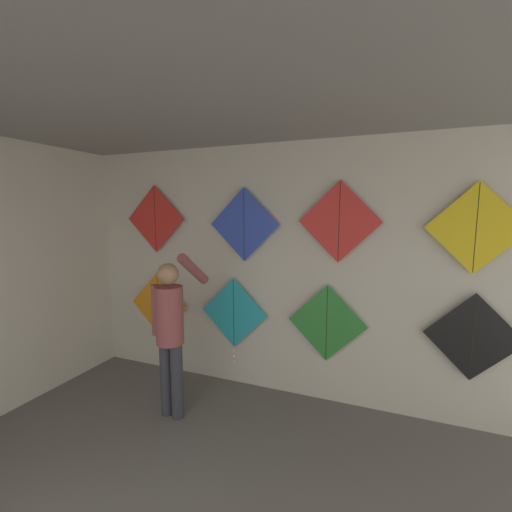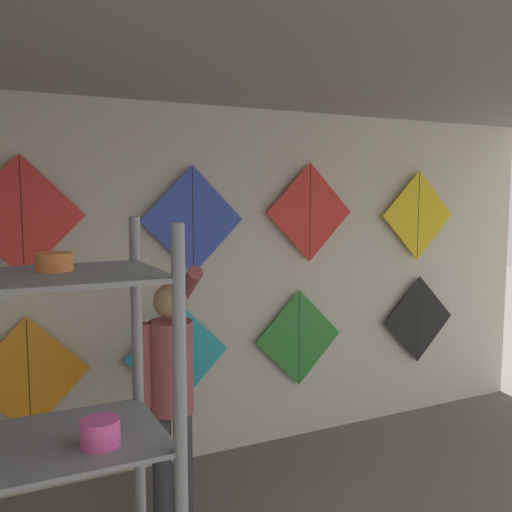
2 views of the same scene
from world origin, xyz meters
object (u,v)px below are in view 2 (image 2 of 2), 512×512
Objects in this scene: kite_1 at (178,358)px; kite_5 at (193,220)px; shopkeeper at (171,384)px; kite_7 at (418,215)px; kite_2 at (299,338)px; kite_3 at (419,319)px; kite_4 at (22,216)px; kite_0 at (29,375)px; kite_6 at (310,212)px.

kite_1 is 1.25× the size of kite_5.
kite_5 is at bearing 64.76° from shopkeeper.
kite_1 is at bearing -179.99° from kite_7.
shopkeeper is at bearing -150.20° from kite_2.
kite_3 is 1.00× the size of kite_4.
kite_0 is at bearing 180.00° from kite_7.
kite_7 reaches higher than kite_2.
kite_4 is (-1.07, 0.00, 1.11)m from kite_1.
kite_5 is (1.21, 0.00, 1.05)m from kite_0.
shopkeeper is 2.02× the size of kite_0.
kite_1 is 2.60m from kite_7.
kite_6 reaches higher than shopkeeper.
kite_3 is (2.73, 0.80, -0.02)m from shopkeeper.
kite_3 is at bearing 0.00° from kite_7.
kite_3 reaches higher than kite_1.
kite_2 is at bearing 180.00° from kite_3.
kite_4 is 1.00× the size of kite_5.
kite_7 is at bearing 0.00° from kite_2.
kite_0 is 0.80× the size of kite_1.
kite_1 is at bearing -0.03° from kite_0.
kite_5 is 1.05m from kite_6.
kite_4 reaches higher than kite_7.
kite_2 is (1.09, 0.00, 0.03)m from kite_1.
kite_0 is 1.10m from kite_4.
kite_4 is at bearing 180.00° from kite_3.
shopkeeper is 2.02× the size of kite_5.
shopkeeper is 2.02× the size of kite_6.
kite_3 is at bearing 0.00° from kite_6.
kite_5 is 1.00× the size of kite_7.
shopkeeper is 1.98m from kite_6.
kite_6 reaches higher than kite_7.
shopkeeper is 2.02× the size of kite_4.
kite_0 is at bearing 180.00° from kite_3.
kite_4 is at bearing 180.00° from kite_7.
shopkeeper is at bearing -111.30° from kite_1.
kite_3 is at bearing 0.00° from kite_0.
kite_6 reaches higher than kite_3.
kite_0 is at bearing 180.00° from kite_4.
kite_3 is 1.00m from kite_7.
kite_4 is (-2.16, 0.00, 1.08)m from kite_2.
kite_1 is 1.62m from kite_6.
kite_4 is 1.00× the size of kite_6.
kite_4 is at bearing 180.00° from kite_5.
shopkeeper is 0.86m from kite_1.
kite_4 is 2.26m from kite_6.
kite_1 is 1.25× the size of kite_4.
kite_4 reaches higher than kite_3.
kite_0 is at bearing 179.97° from kite_1.
kite_5 is 1.00× the size of kite_6.
kite_5 reaches higher than kite_1.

